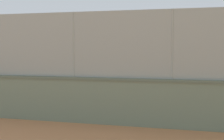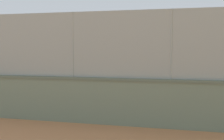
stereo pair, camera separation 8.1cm
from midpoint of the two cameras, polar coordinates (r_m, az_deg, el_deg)
name	(u,v)px [view 1 (the left image)]	position (r m, az deg, el deg)	size (l,w,h in m)	color
ground_plane	(128,86)	(20.52, 2.78, -2.85)	(260.00, 260.00, 0.00)	#B27247
perimeter_wall	(121,101)	(10.07, 1.32, -5.48)	(28.52, 0.40, 1.45)	slate
fence_panel_on_wall	(121,44)	(9.94, 1.33, 4.52)	(28.02, 0.07, 2.06)	gray
player_foreground_swinging	(109,76)	(17.02, -0.65, -0.99)	(0.76, 1.25, 1.61)	black
player_near_wall_returning	(55,68)	(23.56, -10.05, 0.36)	(1.25, 0.74, 1.67)	black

